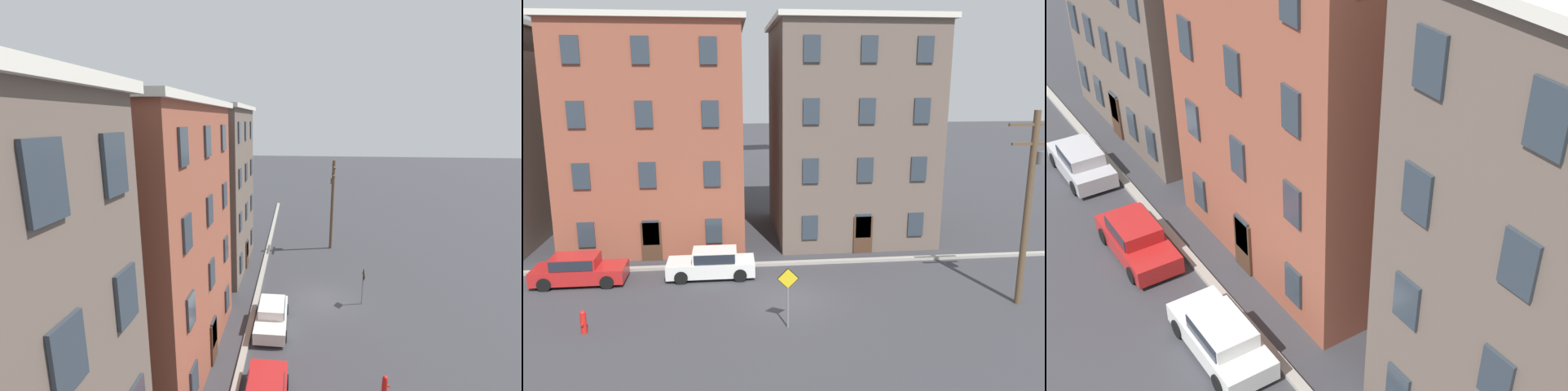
% 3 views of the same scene
% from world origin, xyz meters
% --- Properties ---
extents(apartment_midblock, '(10.84, 10.84, 13.24)m').
position_xyz_m(apartment_midblock, '(-6.94, 11.17, 6.63)').
color(apartment_midblock, brown).
rests_on(apartment_midblock, ground_plane).
extents(car_silver, '(4.40, 1.92, 1.43)m').
position_xyz_m(car_silver, '(-16.93, 3.21, 0.75)').
color(car_silver, '#B7B7BC').
rests_on(car_silver, ground_plane).
extents(car_red, '(4.40, 1.92, 1.43)m').
position_xyz_m(car_red, '(-10.07, 3.01, 0.75)').
color(car_red, '#B21E1E').
rests_on(car_red, ground_plane).
extents(car_white, '(4.40, 1.92, 1.43)m').
position_xyz_m(car_white, '(-3.52, 3.20, 0.75)').
color(car_white, silver).
rests_on(car_white, ground_plane).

